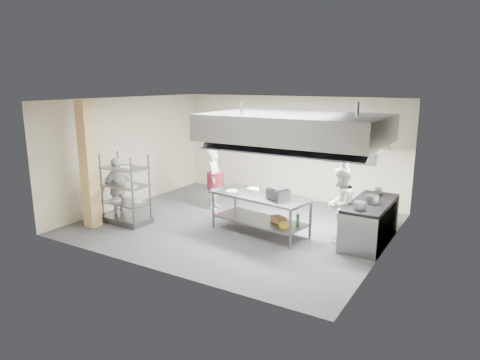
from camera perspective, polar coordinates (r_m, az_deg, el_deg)
The scene contains 23 objects.
floor at distance 10.53m, azimuth -0.48°, elevation -5.88°, with size 7.00×7.00×0.00m, color #363638.
ceiling at distance 9.97m, azimuth -0.51°, elevation 10.66°, with size 7.00×7.00×0.00m, color silver.
wall_back at distance 12.76m, azimuth 6.59°, elevation 4.33°, with size 7.00×7.00×0.00m, color #B9AE93.
wall_left at distance 12.31m, azimuth -14.55°, elevation 3.68°, with size 6.00×6.00×0.00m, color #B9AE93.
wall_right at distance 8.87m, azimuth 19.16°, elevation -0.16°, with size 6.00×6.00×0.00m, color #B9AE93.
column at distance 10.62m, azimuth -19.54°, elevation 1.90°, with size 0.30×0.30×3.00m, color #E2B574.
exhaust_hood at distance 9.76m, azimuth 7.31°, elevation 6.97°, with size 4.00×2.50×0.60m, color gray.
hood_strip_a at distance 10.19m, azimuth 2.61°, elevation 5.51°, with size 1.60×0.12×0.04m, color white.
hood_strip_b at distance 9.48m, azimuth 12.24°, elevation 4.65°, with size 1.60×0.12×0.04m, color white.
wall_shelf at distance 11.98m, azimuth 14.12°, elevation 3.45°, with size 1.50×0.28×0.04m, color gray.
island at distance 9.83m, azimuth 2.68°, elevation -4.50°, with size 2.33×0.97×0.91m, color gray, non-canonical shape.
island_worktop at distance 9.71m, azimuth 2.70°, elevation -2.11°, with size 2.33×0.97×0.06m, color gray.
island_undershelf at distance 9.87m, azimuth 2.67°, elevation -5.36°, with size 2.15×0.88×0.04m, color slate.
pass_rack at distance 10.76m, azimuth -15.01°, elevation -1.17°, with size 1.14×0.67×1.71m, color slate, non-canonical shape.
cooking_range at distance 9.71m, azimuth 16.89°, elevation -5.51°, with size 0.80×2.00×0.84m, color slate.
range_top at distance 9.58m, azimuth 17.07°, elevation -2.95°, with size 0.78×1.96×0.06m, color black.
chef_head at distance 11.61m, azimuth -3.40°, elevation 0.13°, with size 0.60×0.39×1.65m, color silver.
chef_line at distance 9.44m, azimuth 13.18°, elevation -3.24°, with size 0.80×0.62×1.65m, color white.
chef_plating at distance 11.25m, azimuth -15.97°, elevation -1.03°, with size 0.91×0.38×1.56m, color white.
griddle at distance 9.36m, azimuth 5.12°, elevation -1.84°, with size 0.45×0.35×0.22m, color slate.
wicker_basket at distance 9.65m, azimuth 5.14°, elevation -5.27°, with size 0.32×0.22×0.14m, color brown.
stockpot at distance 9.40m, azimuth 17.18°, elevation -2.48°, with size 0.27×0.27×0.19m, color gray.
plate_stack at distance 10.83m, azimuth -14.91°, elevation -2.74°, with size 0.28×0.28×0.05m, color white.
Camera 1 is at (5.21, -8.49, 3.41)m, focal length 32.00 mm.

